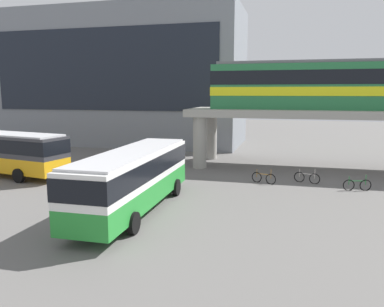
# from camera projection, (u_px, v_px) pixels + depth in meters

# --- Properties ---
(ground_plane) EXTENTS (120.00, 120.00, 0.00)m
(ground_plane) POSITION_uv_depth(u_px,v_px,m) (173.00, 173.00, 29.67)
(ground_plane) COLOR #605E5B
(station_building) EXTENTS (28.81, 11.47, 15.65)m
(station_building) POSITION_uv_depth(u_px,v_px,m) (123.00, 78.00, 46.97)
(station_building) COLOR slate
(station_building) RESTS_ON ground_plane
(elevated_platform) EXTENTS (28.80, 6.11, 4.80)m
(elevated_platform) POSITION_uv_depth(u_px,v_px,m) (371.00, 119.00, 29.98)
(elevated_platform) COLOR #9E9B93
(elevated_platform) RESTS_ON ground_plane
(train) EXTENTS (21.89, 2.96, 3.84)m
(train) POSITION_uv_depth(u_px,v_px,m) (351.00, 84.00, 29.96)
(train) COLOR #26723F
(train) RESTS_ON elevated_platform
(bus_main) EXTENTS (2.83, 11.06, 3.22)m
(bus_main) POSITION_uv_depth(u_px,v_px,m) (134.00, 174.00, 19.88)
(bus_main) COLOR #268C33
(bus_main) RESTS_ON ground_plane
(bus_secondary) EXTENTS (11.32, 4.51, 3.22)m
(bus_secondary) POSITION_uv_depth(u_px,v_px,m) (2.00, 149.00, 28.60)
(bus_secondary) COLOR orange
(bus_secondary) RESTS_ON ground_plane
(bicycle_green) EXTENTS (1.76, 0.45, 1.04)m
(bicycle_green) POSITION_uv_depth(u_px,v_px,m) (357.00, 185.00, 24.36)
(bicycle_green) COLOR black
(bicycle_green) RESTS_ON ground_plane
(bicycle_silver) EXTENTS (1.73, 0.59, 1.04)m
(bicycle_silver) POSITION_uv_depth(u_px,v_px,m) (307.00, 178.00, 26.42)
(bicycle_silver) COLOR black
(bicycle_silver) RESTS_ON ground_plane
(bicycle_brown) EXTENTS (1.70, 0.68, 1.04)m
(bicycle_brown) POSITION_uv_depth(u_px,v_px,m) (264.00, 178.00, 26.36)
(bicycle_brown) COLOR black
(bicycle_brown) RESTS_ON ground_plane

